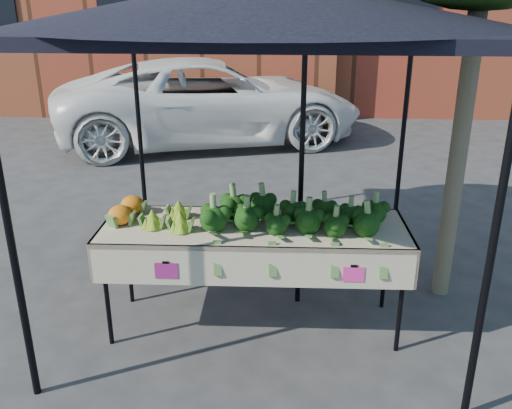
# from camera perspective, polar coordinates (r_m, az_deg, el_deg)

# --- Properties ---
(ground) EXTENTS (90.00, 90.00, 0.00)m
(ground) POSITION_cam_1_polar(r_m,az_deg,el_deg) (4.73, 1.50, -12.01)
(ground) COLOR #2D2D30
(table) EXTENTS (2.43, 0.88, 0.90)m
(table) POSITION_cam_1_polar(r_m,az_deg,el_deg) (4.45, -0.20, -7.55)
(table) COLOR beige
(table) RESTS_ON ground
(canopy) EXTENTS (3.16, 3.16, 2.74)m
(canopy) POSITION_cam_1_polar(r_m,az_deg,el_deg) (4.56, 0.41, 5.63)
(canopy) COLOR black
(canopy) RESTS_ON ground
(broccoli_heap) EXTENTS (1.46, 0.56, 0.25)m
(broccoli_heap) POSITION_cam_1_polar(r_m,az_deg,el_deg) (4.22, 4.23, -0.62)
(broccoli_heap) COLOR black
(broccoli_heap) RESTS_ON table
(romanesco_cluster) EXTENTS (0.43, 0.47, 0.20)m
(romanesco_cluster) POSITION_cam_1_polar(r_m,az_deg,el_deg) (4.30, -9.08, -0.81)
(romanesco_cluster) COLOR #7EA423
(romanesco_cluster) RESTS_ON table
(cauliflower_pair) EXTENTS (0.23, 0.43, 0.18)m
(cauliflower_pair) POSITION_cam_1_polar(r_m,az_deg,el_deg) (4.48, -13.47, -0.40)
(cauliflower_pair) COLOR orange
(cauliflower_pair) RESTS_ON table
(street_tree) EXTENTS (2.20, 2.20, 4.34)m
(street_tree) POSITION_cam_1_polar(r_m,az_deg,el_deg) (4.79, 21.79, 14.71)
(street_tree) COLOR #1E4C14
(street_tree) RESTS_ON ground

